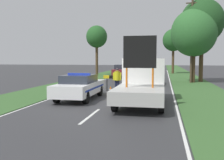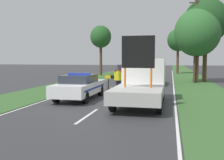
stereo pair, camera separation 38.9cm
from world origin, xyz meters
The scene contains 18 objects.
ground_plane centered at (0.00, 0.00, 0.00)m, with size 160.00×160.00×0.00m, color #333335.
lane_markings centered at (0.00, 11.11, 0.00)m, with size 7.17×59.21×0.01m.
grass_verge_left centered at (-5.47, 20.00, 0.01)m, with size 3.66×120.00×0.03m.
grass_verge_right centered at (5.47, 20.00, 0.01)m, with size 3.66×120.00×0.03m.
police_car centered at (-1.82, 0.98, 0.73)m, with size 1.85×4.93×1.51m.
work_truck centered at (1.82, 0.47, 1.14)m, with size 2.26×5.84×3.36m.
road_barrier centered at (-0.10, 4.95, 0.93)m, with size 2.48×0.08×1.13m.
police_officer centered at (-0.27, 4.50, 0.98)m, with size 0.59×0.38×1.65m.
pedestrian_civilian centered at (0.72, 4.14, 0.93)m, with size 0.57×0.36×1.58m.
traffic_cone_near_police centered at (-2.65, 3.86, 0.34)m, with size 0.50×0.50×0.69m.
traffic_cone_centre_front centered at (-0.47, 3.19, 0.27)m, with size 0.40×0.40×0.56m.
queued_car_sedan_silver centered at (1.69, 10.56, 0.74)m, with size 1.88×4.27×1.42m.
queued_car_wagon_maroon centered at (-1.90, 17.17, 0.85)m, with size 1.80×4.31×1.61m.
roadside_tree_near_left centered at (5.67, 12.98, 4.77)m, with size 4.32×4.32×7.06m.
roadside_tree_near_right centered at (-6.28, 22.08, 5.28)m, with size 2.90×2.90×6.88m.
roadside_tree_mid_left centered at (4.27, 28.23, 5.12)m, with size 3.25×3.25×6.87m.
roadside_tree_mid_right centered at (6.51, 13.83, 5.91)m, with size 4.20×4.20×8.15m.
utility_pole centered at (5.45, 12.60, 4.29)m, with size 1.20×0.20×8.35m.
Camera 2 is at (3.29, -13.27, 2.33)m, focal length 42.00 mm.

